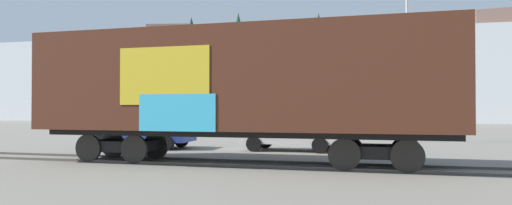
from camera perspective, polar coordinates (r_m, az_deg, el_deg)
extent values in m
plane|color=slate|center=(14.78, 0.11, -7.59)|extent=(260.00, 260.00, 0.00)
cube|color=#4C4742|center=(14.24, -2.86, -7.68)|extent=(59.97, 2.04, 0.08)
cube|color=#4C4742|center=(15.60, -1.16, -7.09)|extent=(59.97, 2.04, 0.08)
cube|color=#472316|center=(14.85, -1.97, 2.71)|extent=(13.30, 3.44, 3.13)
cube|color=#2D2823|center=(15.05, -1.97, 9.13)|extent=(12.56, 0.81, 0.24)
cube|color=gold|center=(14.16, -11.18, 3.22)|extent=(2.91, 0.12, 1.72)
cube|color=#33A5CC|center=(13.94, -9.64, -1.23)|extent=(2.44, 0.11, 1.10)
cube|color=black|center=(14.84, -1.97, -3.72)|extent=(12.99, 2.08, 0.20)
cube|color=black|center=(16.62, -15.87, -5.05)|extent=(2.14, 1.42, 0.36)
cylinder|color=black|center=(16.49, -19.71, -5.23)|extent=(0.92, 0.15, 0.92)
cylinder|color=black|center=(17.68, -17.00, -4.95)|extent=(0.92, 0.15, 0.92)
cylinder|color=black|center=(15.57, -14.59, -5.52)|extent=(0.92, 0.15, 0.92)
cylinder|color=black|center=(16.83, -12.10, -5.18)|extent=(0.92, 0.15, 0.92)
cube|color=black|center=(14.17, 14.40, -5.78)|extent=(2.14, 1.42, 0.36)
cylinder|color=black|center=(13.51, 10.70, -6.24)|extent=(0.92, 0.15, 0.92)
cylinder|color=black|center=(14.94, 11.19, -5.73)|extent=(0.92, 0.15, 0.92)
cylinder|color=black|center=(13.47, 17.97, -6.23)|extent=(0.92, 0.15, 0.92)
cylinder|color=black|center=(14.90, 17.75, -5.71)|extent=(0.92, 0.15, 0.92)
cylinder|color=silver|center=(26.09, 17.90, 5.25)|extent=(0.12, 0.12, 8.99)
cube|color=silver|center=(78.76, 11.33, 2.42)|extent=(153.65, 31.43, 12.49)
cube|color=brown|center=(72.09, 27.28, 8.85)|extent=(5.85, 4.93, 2.61)
cube|color=brown|center=(70.35, 9.57, 8.95)|extent=(6.53, 4.17, 2.49)
cube|color=brown|center=(76.85, -10.46, 8.20)|extent=(7.26, 4.22, 2.71)
cone|color=#193D23|center=(72.98, -2.17, 9.26)|extent=(2.09, 2.09, 4.18)
cone|color=#193D23|center=(78.02, -7.88, 8.70)|extent=(2.21, 2.21, 4.43)
cone|color=#193D23|center=(80.14, -9.56, 8.17)|extent=(1.83, 1.83, 3.66)
cone|color=#193D23|center=(68.37, 7.63, 9.48)|extent=(1.53, 1.53, 3.06)
cube|color=navy|center=(21.66, -13.72, -3.65)|extent=(4.60, 2.08, 0.70)
cube|color=#2D333D|center=(21.66, -13.88, -1.87)|extent=(2.25, 1.79, 0.65)
cylinder|color=black|center=(21.91, -9.08, -4.55)|extent=(0.65, 0.25, 0.64)
cylinder|color=black|center=(20.25, -10.84, -4.85)|extent=(0.65, 0.25, 0.64)
cylinder|color=black|center=(23.15, -16.24, -4.33)|extent=(0.65, 0.25, 0.64)
cylinder|color=black|center=(21.59, -18.43, -4.57)|extent=(0.65, 0.25, 0.64)
cube|color=silver|center=(19.80, 4.27, -3.89)|extent=(4.10, 2.00, 0.73)
cube|color=#2D333D|center=(19.85, 3.45, -2.01)|extent=(2.10, 1.72, 0.57)
cylinder|color=black|center=(20.42, 8.55, -4.82)|extent=(0.65, 0.25, 0.64)
cylinder|color=black|center=(18.73, 7.80, -5.18)|extent=(0.65, 0.25, 0.64)
cylinder|color=black|center=(20.99, 1.13, -4.73)|extent=(0.65, 0.25, 0.64)
cylinder|color=black|center=(19.35, -0.24, -5.05)|extent=(0.65, 0.25, 0.64)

